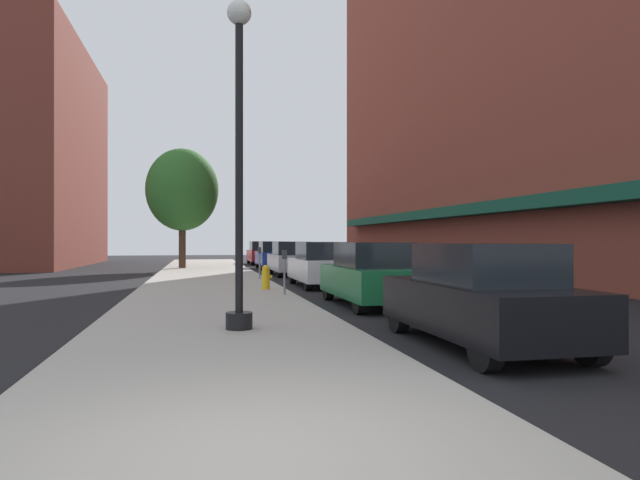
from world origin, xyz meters
The scene contains 15 objects.
ground_plane centered at (4.00, 18.00, 0.00)m, with size 90.00×90.00×0.00m, color black.
sidewalk_slab centered at (0.00, 19.00, 0.06)m, with size 4.80×50.00×0.12m, color #A8A399.
building_right_brick centered at (14.99, 22.00, 11.89)m, with size 6.80×40.00×23.83m.
building_far_background centered at (-11.01, 37.00, 7.43)m, with size 6.80×18.00×14.89m.
lamppost centered at (0.30, 5.87, 3.20)m, with size 0.48×0.48×5.90m.
fire_hydrant centered at (1.73, 13.94, 0.52)m, with size 0.33×0.26×0.79m.
parking_meter_near centered at (2.05, 18.85, 0.95)m, with size 0.14×0.09×1.31m.
parking_meter_far centered at (2.05, 12.00, 0.95)m, with size 0.14×0.09×1.31m.
tree_near centered at (-1.35, 29.19, 4.66)m, with size 4.15×4.15×6.94m.
car_black centered at (4.00, 3.96, 0.81)m, with size 1.80×4.30×1.66m.
car_green centered at (4.00, 9.73, 0.81)m, with size 1.80×4.30×1.66m.
car_white centered at (4.00, 15.93, 0.81)m, with size 1.80×4.30×1.66m.
car_silver centered at (4.00, 22.81, 0.81)m, with size 1.80×4.30×1.66m.
car_blue centered at (4.00, 29.34, 0.81)m, with size 1.80×4.30×1.66m.
car_red centered at (4.00, 35.88, 0.81)m, with size 1.80×4.30×1.66m.
Camera 1 is at (-0.41, -4.19, 1.70)m, focal length 31.31 mm.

